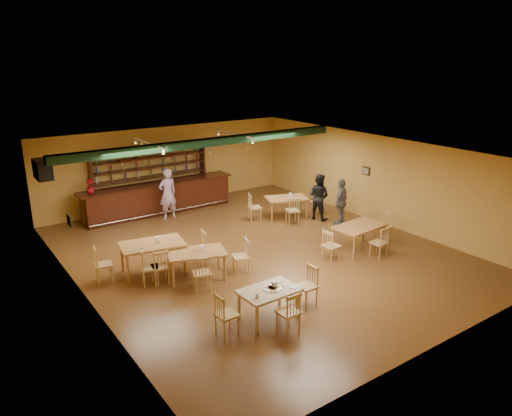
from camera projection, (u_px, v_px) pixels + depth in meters
floor at (258, 252)px, 14.33m from camera, size 12.00×12.00×0.00m
ceiling_beam at (208, 142)px, 15.65m from camera, size 10.00×0.30×0.25m
track_rail_left at (148, 143)px, 15.12m from camera, size 0.05×2.50×0.05m
track_rail_right at (235, 134)px, 16.86m from camera, size 0.05×2.50×0.05m
ac_unit at (43, 169)px, 14.29m from camera, size 0.34×0.70×0.48m
picture_left at (69, 220)px, 11.89m from camera, size 0.04×0.34×0.28m
picture_right at (366, 171)px, 16.92m from camera, size 0.04×0.34×0.28m
bar_counter at (159, 198)px, 17.74m from camera, size 5.76×0.85×1.13m
back_bar_hutch at (151, 179)px, 18.06m from camera, size 4.46×0.40×2.28m
poinsettia at (90, 186)px, 16.17m from camera, size 0.35×0.35×0.49m
dining_table_a at (153, 258)px, 12.92m from camera, size 1.79×1.26×0.82m
dining_table_b at (286, 207)px, 17.33m from camera, size 1.66×1.31×0.72m
dining_table_c at (197, 265)px, 12.58m from camera, size 1.69×1.31×0.74m
dining_table_d at (359, 238)px, 14.37m from camera, size 1.63×1.07×0.78m
near_table at (269, 304)px, 10.66m from camera, size 1.31×0.85×0.69m
pizza_tray at (272, 288)px, 10.60m from camera, size 0.48×0.48×0.01m
parmesan_shaker at (257, 295)px, 10.20m from camera, size 0.08×0.08×0.11m
napkin_stack at (276, 282)px, 10.87m from camera, size 0.24×0.20×0.03m
pizza_server at (276, 285)px, 10.71m from camera, size 0.31×0.26×0.00m
side_plate at (293, 287)px, 10.69m from camera, size 0.22×0.22×0.01m
patron_bar at (168, 194)px, 16.98m from camera, size 0.69×0.48×1.82m
patron_right_a at (319, 196)px, 17.00m from camera, size 0.86×0.97×1.64m
patron_right_b at (341, 202)px, 16.47m from camera, size 1.02×0.76×1.60m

